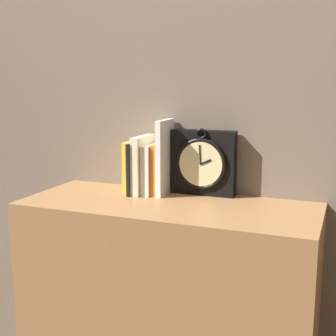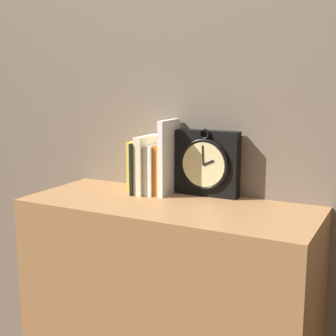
{
  "view_description": "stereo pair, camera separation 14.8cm",
  "coord_description": "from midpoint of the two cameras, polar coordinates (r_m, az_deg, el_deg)",
  "views": [
    {
      "loc": [
        0.53,
        -1.35,
        1.24
      ],
      "look_at": [
        0.0,
        0.0,
        0.97
      ],
      "focal_mm": 50.0,
      "sensor_mm": 36.0,
      "label": 1
    },
    {
      "loc": [
        0.67,
        -1.29,
        1.24
      ],
      "look_at": [
        0.0,
        0.0,
        0.97
      ],
      "focal_mm": 50.0,
      "sensor_mm": 36.0,
      "label": 2
    }
  ],
  "objects": [
    {
      "name": "bookshelf",
      "position": [
        1.67,
        2.68,
        -18.67
      ],
      "size": [
        0.95,
        0.38,
        0.85
      ],
      "color": "#A87547",
      "rests_on": "ground_plane"
    },
    {
      "name": "book_slot1_black",
      "position": [
        1.64,
        -0.61,
        0.14
      ],
      "size": [
        0.01,
        0.16,
        0.18
      ],
      "color": "black",
      "rests_on": "bookshelf"
    },
    {
      "name": "book_slot3_white",
      "position": [
        1.63,
        1.18,
        -0.1
      ],
      "size": [
        0.03,
        0.14,
        0.17
      ],
      "color": "white",
      "rests_on": "bookshelf"
    },
    {
      "name": "book_slot0_yellow",
      "position": [
        1.67,
        -1.01,
        0.28
      ],
      "size": [
        0.03,
        0.12,
        0.18
      ],
      "color": "yellow",
      "rests_on": "bookshelf"
    },
    {
      "name": "book_slot4_orange",
      "position": [
        1.62,
        2.12,
        -0.11
      ],
      "size": [
        0.02,
        0.13,
        0.17
      ],
      "color": "orange",
      "rests_on": "bookshelf"
    },
    {
      "name": "clock",
      "position": [
        1.59,
        7.38,
        0.54
      ],
      "size": [
        0.22,
        0.06,
        0.23
      ],
      "color": "black",
      "rests_on": "bookshelf"
    },
    {
      "name": "book_slot5_white",
      "position": [
        1.6,
        2.74,
        1.29
      ],
      "size": [
        0.02,
        0.13,
        0.26
      ],
      "color": "white",
      "rests_on": "bookshelf"
    },
    {
      "name": "wall_back",
      "position": [
        1.65,
        6.18,
        12.59
      ],
      "size": [
        6.0,
        0.05,
        2.6
      ],
      "color": "#756656",
      "rests_on": "ground_plane"
    },
    {
      "name": "book_slot2_cream",
      "position": [
        1.64,
        0.07,
        0.46
      ],
      "size": [
        0.03,
        0.15,
        0.2
      ],
      "color": "beige",
      "rests_on": "bookshelf"
    }
  ]
}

